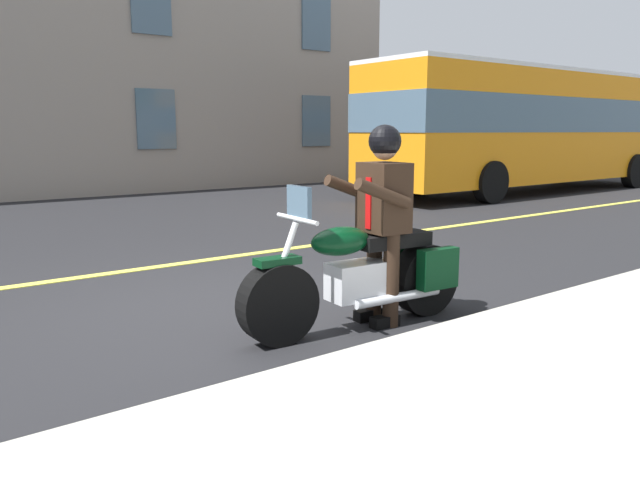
# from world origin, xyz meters

# --- Properties ---
(ground_plane) EXTENTS (80.00, 80.00, 0.00)m
(ground_plane) POSITION_xyz_m (0.00, 0.00, 0.00)
(ground_plane) COLOR black
(lane_center_stripe) EXTENTS (60.00, 0.16, 0.01)m
(lane_center_stripe) POSITION_xyz_m (0.00, -2.00, 0.01)
(lane_center_stripe) COLOR #E5DB4C
(lane_center_stripe) RESTS_ON ground_plane
(motorcycle_main) EXTENTS (2.22, 0.70, 1.26)m
(motorcycle_main) POSITION_xyz_m (-0.75, 1.34, 0.45)
(motorcycle_main) COLOR black
(motorcycle_main) RESTS_ON ground_plane
(rider_main) EXTENTS (0.65, 0.58, 1.74)m
(rider_main) POSITION_xyz_m (-0.93, 1.35, 1.04)
(rider_main) COLOR black
(rider_main) RESTS_ON ground_plane
(bus_near) EXTENTS (11.05, 2.70, 3.30)m
(bus_near) POSITION_xyz_m (-12.44, -5.06, 1.87)
(bus_near) COLOR orange
(bus_near) RESTS_ON ground_plane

